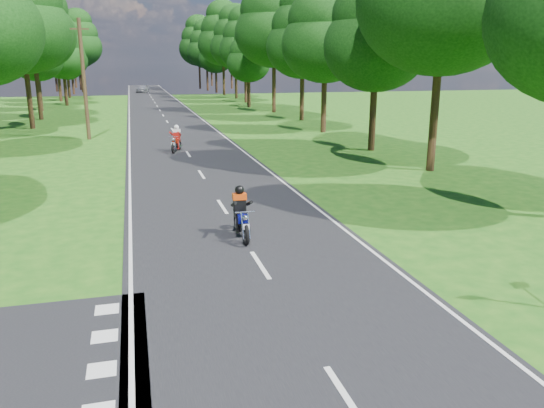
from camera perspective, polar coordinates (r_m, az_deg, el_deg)
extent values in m
plane|color=#1B5513|center=(12.25, 0.92, -9.96)|extent=(160.00, 160.00, 0.00)
cube|color=black|center=(60.98, -11.97, 9.82)|extent=(7.00, 140.00, 0.02)
cube|color=silver|center=(8.96, 8.26, -20.23)|extent=(0.12, 2.00, 0.01)
cube|color=silver|center=(14.02, -1.29, -6.53)|extent=(0.12, 2.00, 0.01)
cube|color=silver|center=(19.62, -5.36, -0.27)|extent=(0.12, 2.00, 0.01)
cube|color=silver|center=(25.40, -7.59, 3.18)|extent=(0.12, 2.00, 0.01)
cube|color=silver|center=(31.26, -9.00, 5.34)|extent=(0.12, 2.00, 0.01)
cube|color=silver|center=(37.17, -9.97, 6.81)|extent=(0.12, 2.00, 0.01)
cube|color=silver|center=(43.10, -10.67, 7.88)|extent=(0.12, 2.00, 0.01)
cube|color=silver|center=(49.05, -11.21, 8.69)|extent=(0.12, 2.00, 0.01)
cube|color=silver|center=(55.01, -11.63, 9.33)|extent=(0.12, 2.00, 0.01)
cube|color=silver|center=(60.98, -11.97, 9.83)|extent=(0.12, 2.00, 0.01)
cube|color=silver|center=(66.96, -12.25, 10.25)|extent=(0.12, 2.00, 0.01)
cube|color=silver|center=(72.93, -12.49, 10.60)|extent=(0.12, 2.00, 0.01)
cube|color=silver|center=(78.92, -12.69, 10.90)|extent=(0.12, 2.00, 0.01)
cube|color=silver|center=(84.90, -12.86, 11.15)|extent=(0.12, 2.00, 0.01)
cube|color=silver|center=(90.89, -13.01, 11.37)|extent=(0.12, 2.00, 0.01)
cube|color=silver|center=(96.87, -13.14, 11.57)|extent=(0.12, 2.00, 0.01)
cube|color=silver|center=(102.86, -13.26, 11.74)|extent=(0.12, 2.00, 0.01)
cube|color=silver|center=(108.85, -13.36, 11.89)|extent=(0.12, 2.00, 0.01)
cube|color=silver|center=(114.85, -13.46, 12.03)|extent=(0.12, 2.00, 0.01)
cube|color=silver|center=(120.84, -13.54, 12.15)|extent=(0.12, 2.00, 0.01)
cube|color=silver|center=(126.83, -13.62, 12.26)|extent=(0.12, 2.00, 0.01)
cube|color=silver|center=(60.91, -15.11, 9.64)|extent=(0.10, 140.00, 0.01)
cube|color=silver|center=(61.23, -8.85, 10.00)|extent=(0.10, 140.00, 0.01)
cube|color=silver|center=(10.05, -17.85, -16.60)|extent=(0.50, 0.50, 0.01)
cube|color=silver|center=(11.09, -17.56, -13.40)|extent=(0.50, 0.50, 0.01)
cube|color=silver|center=(12.16, -17.33, -10.76)|extent=(0.50, 0.50, 0.01)
cylinder|color=black|center=(47.04, -24.61, 10.00)|extent=(0.40, 0.40, 4.32)
ellipsoid|color=black|center=(47.00, -25.33, 16.44)|extent=(7.56, 7.56, 6.42)
ellipsoid|color=black|center=(47.15, -25.63, 18.98)|extent=(6.48, 6.48, 5.51)
cylinder|color=black|center=(54.50, -23.79, 10.63)|extent=(0.40, 0.40, 4.40)
ellipsoid|color=black|center=(54.47, -24.41, 16.30)|extent=(7.71, 7.71, 6.55)
ellipsoid|color=black|center=(54.61, -24.67, 18.54)|extent=(6.60, 6.60, 5.61)
cylinder|color=black|center=(64.29, -23.66, 10.58)|extent=(0.40, 0.40, 3.20)
ellipsoid|color=black|center=(64.19, -24.04, 14.08)|extent=(5.60, 5.60, 4.76)
ellipsoid|color=black|center=(64.22, -24.19, 15.46)|extent=(4.80, 4.80, 4.08)
ellipsoid|color=black|center=(64.29, -24.35, 16.84)|extent=(3.60, 3.60, 3.06)
cylinder|color=black|center=(71.36, -21.30, 11.14)|extent=(0.40, 0.40, 3.22)
ellipsoid|color=black|center=(71.27, -21.61, 14.31)|extent=(5.64, 5.64, 4.79)
ellipsoid|color=black|center=(71.30, -21.74, 15.57)|extent=(4.83, 4.83, 4.11)
ellipsoid|color=black|center=(71.36, -21.86, 16.82)|extent=(3.62, 3.62, 3.08)
cylinder|color=black|center=(79.23, -21.85, 11.51)|extent=(0.40, 0.40, 3.61)
ellipsoid|color=black|center=(79.16, -22.17, 14.71)|extent=(6.31, 6.31, 5.37)
ellipsoid|color=black|center=(79.20, -22.30, 15.98)|extent=(5.41, 5.41, 4.60)
ellipsoid|color=black|center=(79.29, -22.43, 17.24)|extent=(4.06, 4.06, 3.45)
cylinder|color=black|center=(86.98, -20.99, 11.50)|extent=(0.40, 0.40, 2.67)
ellipsoid|color=black|center=(86.89, -21.20, 13.65)|extent=(4.67, 4.67, 3.97)
ellipsoid|color=black|center=(86.90, -21.28, 14.51)|extent=(4.00, 4.00, 3.40)
ellipsoid|color=black|center=(86.92, -21.36, 15.36)|extent=(3.00, 3.00, 2.55)
cylinder|color=black|center=(96.10, -20.60, 11.90)|extent=(0.40, 0.40, 3.09)
ellipsoid|color=black|center=(96.03, -20.81, 14.16)|extent=(5.40, 5.40, 4.59)
ellipsoid|color=black|center=(96.05, -20.90, 15.05)|extent=(4.63, 4.63, 3.93)
ellipsoid|color=black|center=(96.08, -20.98, 15.95)|extent=(3.47, 3.47, 2.95)
cylinder|color=black|center=(102.48, -19.75, 12.50)|extent=(0.40, 0.40, 4.48)
ellipsoid|color=black|center=(102.47, -20.03, 15.57)|extent=(7.84, 7.84, 6.66)
ellipsoid|color=black|center=(102.55, -20.15, 16.79)|extent=(6.72, 6.72, 5.71)
ellipsoid|color=black|center=(102.67, -20.26, 18.00)|extent=(5.04, 5.04, 4.28)
cylinder|color=black|center=(111.51, -19.93, 12.52)|extent=(0.40, 0.40, 4.09)
ellipsoid|color=black|center=(111.49, -20.16, 15.10)|extent=(7.16, 7.16, 6.09)
ellipsoid|color=black|center=(111.54, -20.26, 16.12)|extent=(6.14, 6.14, 5.22)
ellipsoid|color=black|center=(111.63, -20.35, 17.14)|extent=(4.61, 4.61, 3.92)
cylinder|color=black|center=(27.02, 16.98, 8.21)|extent=(0.40, 0.40, 4.56)
ellipsoid|color=black|center=(27.00, 17.94, 20.11)|extent=(7.98, 7.98, 6.78)
cylinder|color=black|center=(32.69, 10.75, 8.73)|extent=(0.40, 0.40, 3.49)
ellipsoid|color=black|center=(32.53, 11.13, 16.28)|extent=(6.12, 6.12, 5.20)
ellipsoid|color=black|center=(32.62, 11.29, 19.27)|extent=(5.24, 5.24, 4.46)
cylinder|color=black|center=(40.91, 5.58, 10.27)|extent=(0.40, 0.40, 3.69)
ellipsoid|color=black|center=(40.79, 5.75, 16.64)|extent=(6.46, 6.46, 5.49)
ellipsoid|color=black|center=(40.88, 5.82, 19.16)|extent=(5.54, 5.54, 4.71)
cylinder|color=black|center=(49.60, 3.24, 11.16)|extent=(0.40, 0.40, 3.74)
ellipsoid|color=black|center=(49.51, 3.32, 16.49)|extent=(6.55, 6.55, 5.57)
ellipsoid|color=black|center=(49.59, 3.35, 18.60)|extent=(5.62, 5.62, 4.77)
ellipsoid|color=black|center=(49.74, 3.39, 20.70)|extent=(4.21, 4.21, 3.58)
cylinder|color=black|center=(57.40, 0.21, 12.15)|extent=(0.40, 0.40, 4.64)
ellipsoid|color=black|center=(57.40, 0.22, 17.86)|extent=(8.12, 8.12, 6.91)
ellipsoid|color=black|center=(57.56, 0.22, 20.11)|extent=(6.96, 6.96, 5.92)
cylinder|color=black|center=(64.17, -2.50, 11.66)|extent=(0.40, 0.40, 2.91)
ellipsoid|color=black|center=(64.06, -2.54, 14.86)|extent=(5.09, 5.09, 4.33)
ellipsoid|color=black|center=(64.07, -2.56, 16.13)|extent=(4.36, 4.36, 3.71)
ellipsoid|color=black|center=(64.12, -2.57, 17.39)|extent=(3.27, 3.27, 2.78)
cylinder|color=black|center=(71.70, -2.83, 12.39)|extent=(0.40, 0.40, 3.88)
ellipsoid|color=black|center=(71.64, -2.88, 16.21)|extent=(6.78, 6.78, 5.77)
ellipsoid|color=black|center=(71.71, -2.90, 17.72)|extent=(5.81, 5.81, 4.94)
ellipsoid|color=black|center=(71.82, -2.92, 19.22)|extent=(4.36, 4.36, 3.71)
cylinder|color=black|center=(80.06, -3.88, 12.75)|extent=(0.40, 0.40, 4.18)
ellipsoid|color=black|center=(80.02, -3.95, 16.44)|extent=(7.31, 7.31, 6.21)
ellipsoid|color=black|center=(80.10, -3.98, 17.89)|extent=(6.27, 6.27, 5.33)
ellipsoid|color=black|center=(80.23, -4.00, 19.35)|extent=(4.70, 4.70, 4.00)
cylinder|color=black|center=(88.81, -5.20, 13.09)|extent=(0.40, 0.40, 4.63)
ellipsoid|color=black|center=(88.81, -5.29, 16.77)|extent=(8.11, 8.11, 6.89)
ellipsoid|color=black|center=(88.91, -5.33, 18.23)|extent=(6.95, 6.95, 5.91)
ellipsoid|color=black|center=(89.07, -5.36, 19.68)|extent=(5.21, 5.21, 4.43)
cylinder|color=black|center=(96.00, -6.01, 12.83)|extent=(0.40, 0.40, 3.36)
ellipsoid|color=black|center=(95.94, -6.08, 15.30)|extent=(5.88, 5.88, 5.00)
ellipsoid|color=black|center=(95.96, -6.10, 16.28)|extent=(5.04, 5.04, 4.29)
ellipsoid|color=black|center=(96.02, -6.13, 17.26)|extent=(3.78, 3.78, 3.21)
cylinder|color=black|center=(103.06, -6.96, 13.15)|extent=(0.40, 0.40, 4.09)
ellipsoid|color=black|center=(103.03, -7.05, 15.94)|extent=(7.15, 7.15, 6.08)
ellipsoid|color=black|center=(103.08, -7.09, 17.05)|extent=(6.13, 6.13, 5.21)
ellipsoid|color=black|center=(103.18, -7.12, 18.16)|extent=(4.60, 4.60, 3.91)
cylinder|color=black|center=(110.68, -7.77, 13.34)|extent=(0.40, 0.40, 4.48)
ellipsoid|color=black|center=(110.67, -7.87, 16.20)|extent=(7.84, 7.84, 6.66)
ellipsoid|color=black|center=(110.74, -7.92, 17.33)|extent=(6.72, 6.72, 5.71)
ellipsoid|color=black|center=(110.86, -7.96, 18.45)|extent=(5.04, 5.04, 4.28)
cylinder|color=black|center=(121.24, -20.37, 12.55)|extent=(0.40, 0.40, 3.84)
ellipsoid|color=black|center=(121.20, -20.58, 14.78)|extent=(6.72, 6.72, 5.71)
ellipsoid|color=black|center=(121.24, -20.67, 15.66)|extent=(5.76, 5.76, 4.90)
ellipsoid|color=black|center=(121.30, -20.75, 16.54)|extent=(4.32, 4.32, 3.67)
cylinder|color=black|center=(124.04, -6.50, 13.47)|extent=(0.40, 0.40, 4.16)
ellipsoid|color=black|center=(124.02, -6.57, 15.84)|extent=(7.28, 7.28, 6.19)
ellipsoid|color=black|center=(124.07, -6.60, 16.77)|extent=(6.24, 6.24, 5.30)
ellipsoid|color=black|center=(124.15, -6.63, 17.71)|extent=(4.68, 4.68, 3.98)
cylinder|color=black|center=(106.54, -22.18, 12.09)|extent=(0.40, 0.40, 3.52)
ellipsoid|color=black|center=(106.49, -22.42, 14.41)|extent=(6.16, 6.16, 5.24)
ellipsoid|color=black|center=(106.52, -22.51, 15.32)|extent=(5.28, 5.28, 4.49)
ellipsoid|color=black|center=(106.58, -22.61, 16.24)|extent=(3.96, 3.96, 3.37)
cylinder|color=black|center=(110.55, -4.36, 13.43)|extent=(0.40, 0.40, 4.48)
ellipsoid|color=black|center=(110.55, -4.42, 16.29)|extent=(7.84, 7.84, 6.66)
ellipsoid|color=black|center=(110.62, -4.44, 17.42)|extent=(6.72, 6.72, 5.71)
ellipsoid|color=black|center=(110.73, -4.46, 18.55)|extent=(5.04, 5.04, 4.28)
cylinder|color=#382616|center=(38.83, -19.57, 12.43)|extent=(0.26, 0.26, 8.00)
cube|color=#382616|center=(38.87, -20.01, 17.28)|extent=(1.20, 0.10, 0.10)
imported|color=#A6A9AD|center=(97.94, -13.72, 11.98)|extent=(2.75, 4.45, 1.42)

